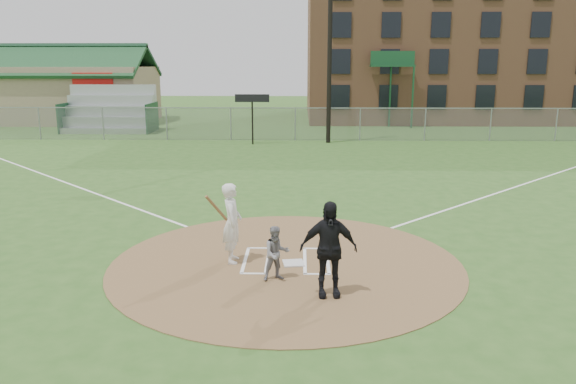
{
  "coord_description": "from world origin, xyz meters",
  "views": [
    {
      "loc": [
        0.33,
        -12.74,
        4.7
      ],
      "look_at": [
        0.0,
        2.0,
        1.3
      ],
      "focal_mm": 35.0,
      "sensor_mm": 36.0,
      "label": 1
    }
  ],
  "objects_px": {
    "home_plate": "(293,263)",
    "catcher": "(276,253)",
    "batter_at_plate": "(232,223)",
    "umpire": "(328,249)"
  },
  "relations": [
    {
      "from": "umpire",
      "to": "catcher",
      "type": "bearing_deg",
      "value": 138.6
    },
    {
      "from": "batter_at_plate",
      "to": "home_plate",
      "type": "bearing_deg",
      "value": -5.24
    },
    {
      "from": "home_plate",
      "to": "catcher",
      "type": "xyz_separation_m",
      "value": [
        -0.36,
        -1.01,
        0.59
      ]
    },
    {
      "from": "batter_at_plate",
      "to": "umpire",
      "type": "bearing_deg",
      "value": -41.81
    },
    {
      "from": "home_plate",
      "to": "catcher",
      "type": "bearing_deg",
      "value": -109.63
    },
    {
      "from": "catcher",
      "to": "batter_at_plate",
      "type": "xyz_separation_m",
      "value": [
        -1.11,
        1.15,
        0.36
      ]
    },
    {
      "from": "home_plate",
      "to": "umpire",
      "type": "bearing_deg",
      "value": -68.22
    },
    {
      "from": "home_plate",
      "to": "batter_at_plate",
      "type": "distance_m",
      "value": 1.75
    },
    {
      "from": "home_plate",
      "to": "catcher",
      "type": "distance_m",
      "value": 1.23
    },
    {
      "from": "home_plate",
      "to": "catcher",
      "type": "relative_size",
      "value": 0.4
    }
  ]
}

